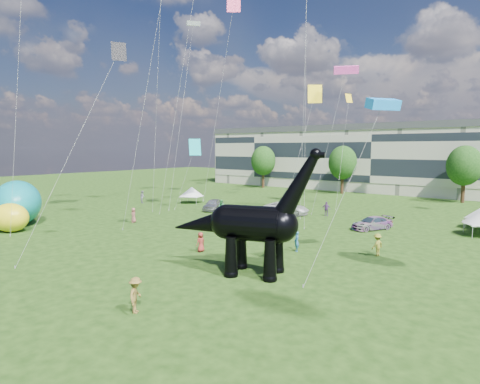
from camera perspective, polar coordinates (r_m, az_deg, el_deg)
The scene contains 14 objects.
ground at distance 27.21m, azimuth -10.09°, elevation -12.06°, with size 220.00×220.00×0.00m, color #16330C.
terrace_row at distance 83.64m, azimuth 19.45°, elevation 4.21°, with size 78.00×11.00×12.00m, color beige.
tree_far_left at distance 85.72m, azimuth 3.33°, elevation 4.80°, with size 5.20×5.20×9.44m.
tree_mid_left at distance 76.75m, azimuth 14.40°, elevation 4.43°, with size 5.20×5.20×9.44m.
tree_mid_right at distance 70.93m, azimuth 29.32°, elevation 3.69°, with size 5.20×5.20×9.44m.
dinosaur_sculpture at distance 27.10m, azimuth 1.15°, elevation -4.74°, with size 10.68×4.98×8.83m.
car_silver at distance 54.94m, azimuth -3.82°, elevation -1.81°, with size 1.85×4.61×1.57m, color #B2B2B7.
car_grey at distance 45.81m, azimuth -0.33°, elevation -3.47°, with size 1.60×4.57×1.51m, color slate.
car_white at distance 51.71m, azimuth 6.57°, elevation -2.32°, with size 2.69×5.84×1.62m, color silver.
car_dark at distance 44.26m, azimuth 18.26°, elevation -4.24°, with size 1.89×4.66×1.35m, color #595960.
gazebo_left at distance 62.46m, azimuth -6.88°, elevation 0.04°, with size 4.68×4.68×2.52m.
inflatable_teal at distance 51.04m, azimuth -29.10°, elevation -1.33°, with size 7.87×4.92×4.92m, color #0C8991.
inflatable_yellow at distance 46.95m, azimuth -29.87°, elevation -3.18°, with size 3.84×2.96×2.96m, color yellow.
visitors at distance 39.81m, azimuth 1.38°, elevation -4.75°, with size 48.98×34.50×1.89m.
Camera 1 is at (19.50, -16.95, 8.52)m, focal length 30.00 mm.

